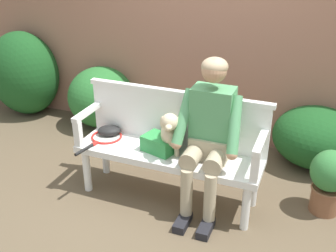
{
  "coord_description": "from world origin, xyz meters",
  "views": [
    {
      "loc": [
        1.13,
        -2.83,
        2.2
      ],
      "look_at": [
        0.0,
        0.0,
        0.73
      ],
      "focal_mm": 42.78,
      "sensor_mm": 36.0,
      "label": 1
    }
  ],
  "objects_px": {
    "tennis_racket": "(105,138)",
    "person_seated": "(209,132)",
    "garden_bench": "(168,158)",
    "sports_bag": "(159,144)",
    "dog_on_bench": "(172,131)",
    "baseball_glove": "(109,131)",
    "potted_plant": "(329,179)"
  },
  "relations": [
    {
      "from": "person_seated",
      "to": "sports_bag",
      "type": "bearing_deg",
      "value": -179.83
    },
    {
      "from": "person_seated",
      "to": "potted_plant",
      "type": "xyz_separation_m",
      "value": [
        0.98,
        0.33,
        -0.42
      ]
    },
    {
      "from": "garden_bench",
      "to": "potted_plant",
      "type": "distance_m",
      "value": 1.38
    },
    {
      "from": "person_seated",
      "to": "baseball_glove",
      "type": "relative_size",
      "value": 6.13
    },
    {
      "from": "garden_bench",
      "to": "potted_plant",
      "type": "height_order",
      "value": "potted_plant"
    },
    {
      "from": "tennis_racket",
      "to": "potted_plant",
      "type": "bearing_deg",
      "value": 8.8
    },
    {
      "from": "garden_bench",
      "to": "baseball_glove",
      "type": "height_order",
      "value": "baseball_glove"
    },
    {
      "from": "dog_on_bench",
      "to": "potted_plant",
      "type": "xyz_separation_m",
      "value": [
        1.31,
        0.32,
        -0.35
      ]
    },
    {
      "from": "garden_bench",
      "to": "tennis_racket",
      "type": "height_order",
      "value": "tennis_racket"
    },
    {
      "from": "dog_on_bench",
      "to": "tennis_racket",
      "type": "distance_m",
      "value": 0.7
    },
    {
      "from": "baseball_glove",
      "to": "potted_plant",
      "type": "relative_size",
      "value": 0.37
    },
    {
      "from": "tennis_racket",
      "to": "sports_bag",
      "type": "height_order",
      "value": "sports_bag"
    },
    {
      "from": "person_seated",
      "to": "dog_on_bench",
      "type": "height_order",
      "value": "person_seated"
    },
    {
      "from": "person_seated",
      "to": "baseball_glove",
      "type": "distance_m",
      "value": 1.03
    },
    {
      "from": "dog_on_bench",
      "to": "baseball_glove",
      "type": "distance_m",
      "value": 0.69
    },
    {
      "from": "dog_on_bench",
      "to": "potted_plant",
      "type": "relative_size",
      "value": 0.69
    },
    {
      "from": "person_seated",
      "to": "baseball_glove",
      "type": "height_order",
      "value": "person_seated"
    },
    {
      "from": "garden_bench",
      "to": "sports_bag",
      "type": "distance_m",
      "value": 0.16
    },
    {
      "from": "dog_on_bench",
      "to": "tennis_racket",
      "type": "relative_size",
      "value": 0.71
    },
    {
      "from": "tennis_racket",
      "to": "baseball_glove",
      "type": "relative_size",
      "value": 2.63
    },
    {
      "from": "tennis_racket",
      "to": "person_seated",
      "type": "bearing_deg",
      "value": -1.11
    },
    {
      "from": "tennis_racket",
      "to": "baseball_glove",
      "type": "height_order",
      "value": "baseball_glove"
    },
    {
      "from": "garden_bench",
      "to": "tennis_racket",
      "type": "bearing_deg",
      "value": 179.04
    },
    {
      "from": "tennis_racket",
      "to": "sports_bag",
      "type": "xyz_separation_m",
      "value": [
        0.56,
        -0.02,
        0.06
      ]
    },
    {
      "from": "baseball_glove",
      "to": "potted_plant",
      "type": "height_order",
      "value": "potted_plant"
    },
    {
      "from": "tennis_racket",
      "to": "baseball_glove",
      "type": "xyz_separation_m",
      "value": [
        0.0,
        0.08,
        0.04
      ]
    },
    {
      "from": "dog_on_bench",
      "to": "tennis_racket",
      "type": "bearing_deg",
      "value": 179.13
    },
    {
      "from": "person_seated",
      "to": "dog_on_bench",
      "type": "bearing_deg",
      "value": 178.41
    },
    {
      "from": "baseball_glove",
      "to": "dog_on_bench",
      "type": "bearing_deg",
      "value": -35.33
    },
    {
      "from": "baseball_glove",
      "to": "sports_bag",
      "type": "relative_size",
      "value": 0.79
    },
    {
      "from": "sports_bag",
      "to": "potted_plant",
      "type": "xyz_separation_m",
      "value": [
        1.42,
        0.33,
        -0.22
      ]
    },
    {
      "from": "garden_bench",
      "to": "dog_on_bench",
      "type": "bearing_deg",
      "value": 0.82
    }
  ]
}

